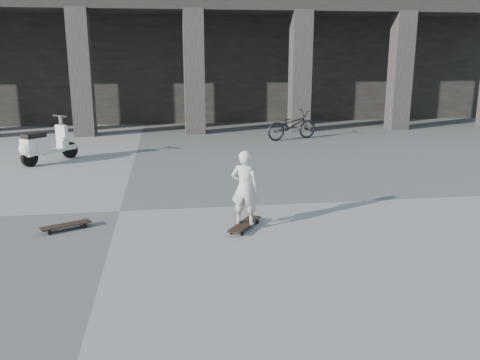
{
  "coord_description": "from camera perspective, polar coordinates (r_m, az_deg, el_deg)",
  "views": [
    {
      "loc": [
        0.86,
        -8.49,
        2.64
      ],
      "look_at": [
        1.99,
        -0.68,
        0.65
      ],
      "focal_mm": 38.0,
      "sensor_mm": 36.0,
      "label": 1
    }
  ],
  "objects": [
    {
      "name": "ground",
      "position": [
        8.94,
        -13.36,
        -3.44
      ],
      "size": [
        90.0,
        90.0,
        0.0
      ],
      "primitive_type": "plane",
      "color": "#52514F",
      "rests_on": "ground"
    },
    {
      "name": "colonnade",
      "position": [
        22.28,
        -10.78,
        14.91
      ],
      "size": [
        28.0,
        8.82,
        6.0
      ],
      "color": "black",
      "rests_on": "ground"
    },
    {
      "name": "longboard",
      "position": [
        7.84,
        0.52,
        -5.02
      ],
      "size": [
        0.63,
        0.83,
        0.09
      ],
      "rotation": [
        0.0,
        0.0,
        1.0
      ],
      "color": "black",
      "rests_on": "ground"
    },
    {
      "name": "skateboard_spare",
      "position": [
        8.22,
        -18.96,
        -4.88
      ],
      "size": [
        0.75,
        0.51,
        0.09
      ],
      "rotation": [
        0.0,
        0.0,
        0.47
      ],
      "color": "black",
      "rests_on": "ground"
    },
    {
      "name": "child",
      "position": [
        7.66,
        0.53,
        -0.85
      ],
      "size": [
        0.49,
        0.4,
        1.14
      ],
      "primitive_type": "imported",
      "rotation": [
        0.0,
        0.0,
        2.78
      ],
      "color": "beige",
      "rests_on": "longboard"
    },
    {
      "name": "scooter",
      "position": [
        13.17,
        -21.56,
        3.56
      ],
      "size": [
        1.17,
        1.32,
        1.13
      ],
      "rotation": [
        0.0,
        0.0,
        0.87
      ],
      "color": "black",
      "rests_on": "ground"
    },
    {
      "name": "bicycle",
      "position": [
        15.9,
        5.83,
        6.15
      ],
      "size": [
        1.82,
        1.11,
        0.9
      ],
      "primitive_type": "imported",
      "rotation": [
        0.0,
        0.0,
        1.89
      ],
      "color": "black",
      "rests_on": "ground"
    }
  ]
}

